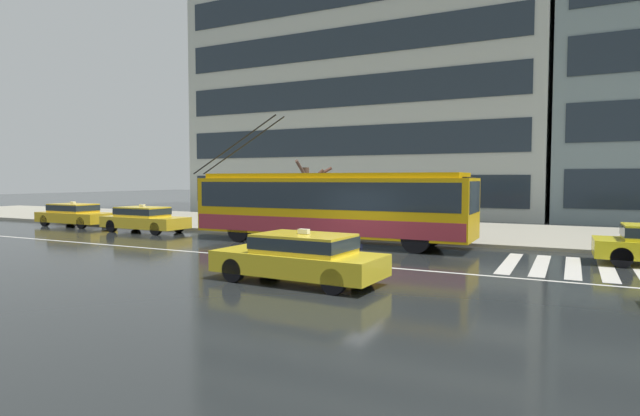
{
  "coord_description": "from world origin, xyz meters",
  "views": [
    {
      "loc": [
        7.01,
        -15.7,
        2.68
      ],
      "look_at": [
        -2.81,
        4.04,
        1.4
      ],
      "focal_mm": 28.61,
      "sensor_mm": 36.0,
      "label": 1
    }
  ],
  "objects_px": {
    "taxi_far_behind": "(75,214)",
    "taxi_oncoming_near": "(300,255)",
    "taxi_queued_behind_bus": "(144,218)",
    "pedestrian_at_shelter": "(308,197)",
    "pedestrian_walking_past": "(361,200)",
    "pedestrian_waiting_by_pole": "(304,197)",
    "street_tree_bare": "(307,193)",
    "trolleybus": "(330,205)",
    "pedestrian_approaching_curb": "(418,199)"
  },
  "relations": [
    {
      "from": "taxi_oncoming_near",
      "to": "pedestrian_waiting_by_pole",
      "type": "height_order",
      "value": "pedestrian_waiting_by_pole"
    },
    {
      "from": "trolleybus",
      "to": "pedestrian_at_shelter",
      "type": "height_order",
      "value": "trolleybus"
    },
    {
      "from": "taxi_queued_behind_bus",
      "to": "pedestrian_at_shelter",
      "type": "xyz_separation_m",
      "value": [
        7.87,
        2.69,
        1.11
      ]
    },
    {
      "from": "taxi_queued_behind_bus",
      "to": "pedestrian_at_shelter",
      "type": "height_order",
      "value": "pedestrian_at_shelter"
    },
    {
      "from": "taxi_oncoming_near",
      "to": "pedestrian_at_shelter",
      "type": "bearing_deg",
      "value": 116.66
    },
    {
      "from": "taxi_queued_behind_bus",
      "to": "taxi_oncoming_near",
      "type": "bearing_deg",
      "value": -29.69
    },
    {
      "from": "taxi_far_behind",
      "to": "pedestrian_waiting_by_pole",
      "type": "relative_size",
      "value": 2.43
    },
    {
      "from": "trolleybus",
      "to": "taxi_far_behind",
      "type": "distance_m",
      "value": 16.2
    },
    {
      "from": "trolleybus",
      "to": "pedestrian_at_shelter",
      "type": "relative_size",
      "value": 6.16
    },
    {
      "from": "street_tree_bare",
      "to": "taxi_oncoming_near",
      "type": "bearing_deg",
      "value": -62.97
    },
    {
      "from": "taxi_far_behind",
      "to": "street_tree_bare",
      "type": "distance_m",
      "value": 13.52
    },
    {
      "from": "pedestrian_at_shelter",
      "to": "pedestrian_waiting_by_pole",
      "type": "xyz_separation_m",
      "value": [
        -0.95,
        1.34,
        -0.08
      ]
    },
    {
      "from": "taxi_oncoming_near",
      "to": "pedestrian_approaching_curb",
      "type": "xyz_separation_m",
      "value": [
        0.07,
        10.76,
        1.06
      ]
    },
    {
      "from": "pedestrian_walking_past",
      "to": "taxi_oncoming_near",
      "type": "bearing_deg",
      "value": -76.06
    },
    {
      "from": "pedestrian_at_shelter",
      "to": "pedestrian_waiting_by_pole",
      "type": "distance_m",
      "value": 1.64
    },
    {
      "from": "taxi_far_behind",
      "to": "taxi_queued_behind_bus",
      "type": "distance_m",
      "value": 5.94
    },
    {
      "from": "pedestrian_approaching_curb",
      "to": "street_tree_bare",
      "type": "height_order",
      "value": "street_tree_bare"
    },
    {
      "from": "pedestrian_walking_past",
      "to": "pedestrian_waiting_by_pole",
      "type": "relative_size",
      "value": 1.01
    },
    {
      "from": "pedestrian_waiting_by_pole",
      "to": "pedestrian_walking_past",
      "type": "bearing_deg",
      "value": -7.85
    },
    {
      "from": "taxi_queued_behind_bus",
      "to": "pedestrian_walking_past",
      "type": "distance_m",
      "value": 10.86
    },
    {
      "from": "taxi_oncoming_near",
      "to": "street_tree_bare",
      "type": "distance_m",
      "value": 12.81
    },
    {
      "from": "pedestrian_approaching_curb",
      "to": "pedestrian_at_shelter",
      "type": "bearing_deg",
      "value": -172.17
    },
    {
      "from": "pedestrian_walking_past",
      "to": "pedestrian_waiting_by_pole",
      "type": "xyz_separation_m",
      "value": [
        -3.28,
        0.45,
        0.04
      ]
    },
    {
      "from": "taxi_far_behind",
      "to": "taxi_oncoming_near",
      "type": "height_order",
      "value": "same"
    },
    {
      "from": "taxi_far_behind",
      "to": "pedestrian_waiting_by_pole",
      "type": "height_order",
      "value": "pedestrian_waiting_by_pole"
    },
    {
      "from": "taxi_oncoming_near",
      "to": "pedestrian_approaching_curb",
      "type": "height_order",
      "value": "pedestrian_approaching_curb"
    },
    {
      "from": "taxi_far_behind",
      "to": "pedestrian_approaching_curb",
      "type": "bearing_deg",
      "value": 8.32
    },
    {
      "from": "pedestrian_at_shelter",
      "to": "pedestrian_walking_past",
      "type": "bearing_deg",
      "value": 20.81
    },
    {
      "from": "trolleybus",
      "to": "pedestrian_approaching_curb",
      "type": "bearing_deg",
      "value": 50.85
    },
    {
      "from": "taxi_oncoming_near",
      "to": "pedestrian_approaching_curb",
      "type": "relative_size",
      "value": 2.29
    },
    {
      "from": "taxi_far_behind",
      "to": "pedestrian_approaching_curb",
      "type": "xyz_separation_m",
      "value": [
        18.9,
        2.76,
        1.06
      ]
    },
    {
      "from": "street_tree_bare",
      "to": "taxi_queued_behind_bus",
      "type": "bearing_deg",
      "value": -150.76
    },
    {
      "from": "pedestrian_walking_past",
      "to": "street_tree_bare",
      "type": "relative_size",
      "value": 0.56
    },
    {
      "from": "trolleybus",
      "to": "street_tree_bare",
      "type": "xyz_separation_m",
      "value": [
        -3.12,
        3.96,
        0.37
      ]
    },
    {
      "from": "trolleybus",
      "to": "pedestrian_approaching_curb",
      "type": "distance_m",
      "value": 4.34
    },
    {
      "from": "taxi_oncoming_near",
      "to": "taxi_queued_behind_bus",
      "type": "distance_m",
      "value": 14.87
    },
    {
      "from": "trolleybus",
      "to": "pedestrian_approaching_curb",
      "type": "xyz_separation_m",
      "value": [
        2.74,
        3.36,
        0.17
      ]
    },
    {
      "from": "taxi_far_behind",
      "to": "taxi_queued_behind_bus",
      "type": "height_order",
      "value": "same"
    },
    {
      "from": "pedestrian_at_shelter",
      "to": "taxi_queued_behind_bus",
      "type": "bearing_deg",
      "value": -161.15
    },
    {
      "from": "taxi_far_behind",
      "to": "taxi_queued_behind_bus",
      "type": "bearing_deg",
      "value": -6.07
    },
    {
      "from": "pedestrian_walking_past",
      "to": "street_tree_bare",
      "type": "xyz_separation_m",
      "value": [
        -3.08,
        0.41,
        0.28
      ]
    },
    {
      "from": "pedestrian_approaching_curb",
      "to": "street_tree_bare",
      "type": "xyz_separation_m",
      "value": [
        -5.86,
        0.6,
        0.2
      ]
    },
    {
      "from": "pedestrian_approaching_curb",
      "to": "pedestrian_waiting_by_pole",
      "type": "xyz_separation_m",
      "value": [
        -6.06,
        0.64,
        -0.04
      ]
    },
    {
      "from": "taxi_far_behind",
      "to": "pedestrian_at_shelter",
      "type": "relative_size",
      "value": 2.3
    },
    {
      "from": "pedestrian_waiting_by_pole",
      "to": "street_tree_bare",
      "type": "distance_m",
      "value": 0.32
    },
    {
      "from": "taxi_far_behind",
      "to": "pedestrian_waiting_by_pole",
      "type": "bearing_deg",
      "value": 14.83
    },
    {
      "from": "pedestrian_walking_past",
      "to": "pedestrian_approaching_curb",
      "type": "bearing_deg",
      "value": -3.78
    },
    {
      "from": "taxi_queued_behind_bus",
      "to": "street_tree_bare",
      "type": "xyz_separation_m",
      "value": [
        7.13,
        3.99,
        1.26
      ]
    },
    {
      "from": "trolleybus",
      "to": "taxi_oncoming_near",
      "type": "xyz_separation_m",
      "value": [
        2.67,
        -7.4,
        -0.9
      ]
    },
    {
      "from": "pedestrian_approaching_curb",
      "to": "pedestrian_walking_past",
      "type": "xyz_separation_m",
      "value": [
        -2.78,
        0.18,
        -0.08
      ]
    }
  ]
}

